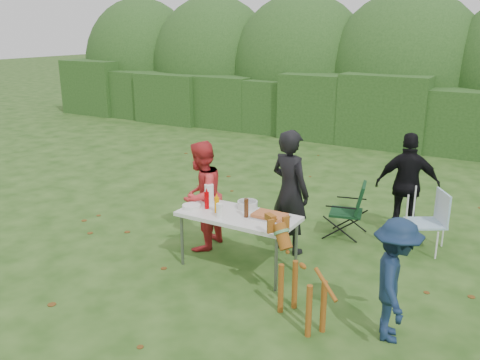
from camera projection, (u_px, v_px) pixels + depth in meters
The scene contains 20 objects.
ground at pixel (221, 260), 6.79m from camera, with size 80.00×80.00×0.00m, color #1E4211.
hedge_row at pixel (387, 112), 13.13m from camera, with size 22.00×1.40×1.70m, color #23471C.
shrub_backdrop at pixel (405, 78), 14.23m from camera, with size 20.00×2.60×3.20m, color #3D6628.
folding_table at pixel (238, 218), 6.37m from camera, with size 1.50×0.70×0.74m.
person_cook at pixel (290, 192), 6.85m from camera, with size 0.62×0.41×1.71m, color black.
person_red_jacket at pixel (201, 196), 6.97m from camera, with size 0.74×0.58×1.52m, color red.
person_black_puffy at pixel (408, 185), 7.41m from camera, with size 0.91×0.38×1.55m, color black.
child at pixel (395, 280), 4.93m from camera, with size 0.82×0.47×1.26m, color #132541.
dog at pixel (302, 279), 5.24m from camera, with size 1.03×0.41×0.98m, color brown, non-canonical shape.
camping_chair at pixel (346, 209), 7.45m from camera, with size 0.52×0.52×0.84m, color #0F3319, non-canonical shape.
lawn_chair at pixel (425, 221), 6.99m from camera, with size 0.50×0.50×0.85m, color teal, non-canonical shape.
food_tray at pixel (270, 217), 6.23m from camera, with size 0.45×0.30×0.02m, color #B7B7BA.
focaccia_bread at pixel (270, 215), 6.22m from camera, with size 0.40×0.26×0.04m, color #C06635.
mustard_bottle at pixel (217, 205), 6.39m from camera, with size 0.06×0.06×0.20m, color #F19200.
ketchup_bottle at pixel (207, 200), 6.52m from camera, with size 0.06×0.06×0.22m, color #B00005.
beer_bottle at pixel (246, 208), 6.22m from camera, with size 0.06×0.06×0.24m, color #47230F.
paper_towel_roll at pixel (209, 194), 6.71m from camera, with size 0.12×0.12×0.26m, color white.
cup_stack at pixel (219, 211), 6.22m from camera, with size 0.08×0.08×0.18m, color white.
pasta_bowl at pixel (248, 205), 6.54m from camera, with size 0.26×0.26×0.10m, color silver.
plate_stack at pixel (192, 207), 6.55m from camera, with size 0.24×0.24×0.05m, color white.
Camera 1 is at (3.37, -5.19, 3.01)m, focal length 38.00 mm.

